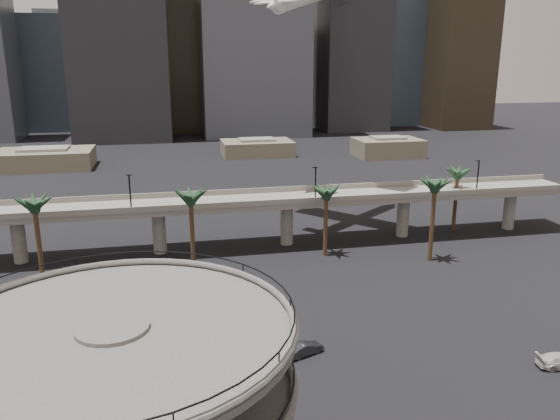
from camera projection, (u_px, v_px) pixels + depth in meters
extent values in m
cylinder|color=#504D4A|center=(118.00, 392.00, 33.49)|extent=(22.00, 22.00, 0.45)
torus|color=#504D4A|center=(117.00, 385.00, 33.37)|extent=(22.20, 22.20, 0.50)
torus|color=black|center=(116.00, 374.00, 33.16)|extent=(21.80, 21.80, 0.10)
cylinder|color=#504D4A|center=(113.00, 333.00, 32.44)|extent=(22.00, 22.00, 0.45)
torus|color=#504D4A|center=(112.00, 326.00, 32.31)|extent=(22.20, 22.20, 0.50)
torus|color=black|center=(111.00, 313.00, 32.10)|extent=(21.80, 21.80, 0.10)
cube|color=#68645C|center=(224.00, 204.00, 92.77)|extent=(130.00, 9.00, 0.90)
cube|color=#68645C|center=(227.00, 205.00, 88.28)|extent=(130.00, 0.30, 1.00)
cube|color=#68645C|center=(221.00, 192.00, 96.77)|extent=(130.00, 0.30, 1.00)
cylinder|color=#68645C|center=(19.00, 240.00, 87.22)|extent=(2.20, 2.20, 8.00)
cylinder|color=#68645C|center=(159.00, 231.00, 91.66)|extent=(2.20, 2.20, 8.00)
cylinder|color=#68645C|center=(287.00, 223.00, 96.09)|extent=(2.20, 2.20, 8.00)
cylinder|color=#68645C|center=(403.00, 216.00, 100.52)|extent=(2.20, 2.20, 8.00)
cylinder|color=#68645C|center=(509.00, 210.00, 104.96)|extent=(2.20, 2.20, 8.00)
cylinder|color=black|center=(130.00, 193.00, 85.05)|extent=(0.24, 0.24, 6.00)
cylinder|color=black|center=(315.00, 185.00, 91.09)|extent=(0.24, 0.24, 6.00)
cylinder|color=black|center=(478.00, 177.00, 97.14)|extent=(0.24, 0.24, 6.00)
cylinder|color=#4D3321|center=(192.00, 236.00, 81.69)|extent=(0.70, 0.70, 12.15)
ellipsoid|color=#19381F|center=(191.00, 194.00, 79.98)|extent=(4.40, 4.40, 2.00)
cylinder|color=#4D3321|center=(326.00, 224.00, 90.07)|extent=(0.70, 0.70, 10.80)
ellipsoid|color=#19381F|center=(326.00, 190.00, 88.54)|extent=(4.40, 4.40, 2.00)
cylinder|color=#4D3321|center=(432.00, 223.00, 87.40)|extent=(0.70, 0.70, 12.60)
ellipsoid|color=#19381F|center=(435.00, 183.00, 85.63)|extent=(4.40, 4.40, 2.00)
cylinder|color=#4D3321|center=(455.00, 202.00, 103.20)|extent=(0.70, 0.70, 11.25)
ellipsoid|color=#19381F|center=(458.00, 171.00, 101.61)|extent=(4.40, 4.40, 2.00)
cylinder|color=#4D3321|center=(39.00, 243.00, 79.20)|extent=(0.70, 0.70, 11.70)
ellipsoid|color=#19381F|center=(34.00, 202.00, 77.55)|extent=(4.40, 4.40, 2.00)
cube|color=#625A48|center=(45.00, 159.00, 165.27)|extent=(28.00, 18.00, 5.50)
cube|color=#68645C|center=(44.00, 149.00, 164.44)|extent=(14.00, 9.00, 0.80)
cube|color=#625A48|center=(257.00, 148.00, 188.27)|extent=(24.00, 16.00, 5.00)
cube|color=#68645C|center=(257.00, 140.00, 187.51)|extent=(12.00, 8.00, 0.80)
cube|color=#625A48|center=(388.00, 148.00, 185.48)|extent=(22.00, 15.00, 6.00)
cube|color=#68645C|center=(388.00, 138.00, 184.59)|extent=(11.00, 7.50, 0.80)
cube|color=#364654|center=(61.00, 74.00, 256.24)|extent=(30.00, 30.00, 51.54)
cube|color=#68645C|center=(55.00, 13.00, 249.14)|extent=(16.50, 16.50, 2.40)
cube|color=black|center=(190.00, 22.00, 243.52)|extent=(28.00, 26.00, 96.64)
cube|color=gray|center=(291.00, 79.00, 274.54)|extent=(24.00, 24.00, 45.10)
cube|color=#68645C|center=(291.00, 30.00, 268.28)|extent=(13.20, 13.20, 2.40)
cube|color=black|center=(353.00, 17.00, 248.09)|extent=(30.00, 28.00, 102.01)
cube|color=#364654|center=(390.00, 49.00, 275.94)|extent=(34.00, 30.00, 75.16)
cube|color=black|center=(459.00, 62.00, 259.09)|extent=(26.00, 26.00, 62.28)
cube|color=gray|center=(214.00, 83.00, 286.52)|extent=(22.00, 22.00, 40.80)
cube|color=#68645C|center=(213.00, 40.00, 280.83)|extent=(12.10, 12.10, 2.40)
cone|color=white|center=(273.00, 6.00, 89.25)|extent=(4.79, 4.68, 3.62)
cube|color=white|center=(279.00, 1.00, 90.30)|extent=(7.51, 8.34, 0.77)
cylinder|color=#29292E|center=(297.00, 3.00, 102.15)|extent=(4.34, 4.06, 2.72)
cylinder|color=#29292E|center=(343.00, 0.00, 96.25)|extent=(4.34, 4.06, 2.72)
imported|color=red|center=(168.00, 366.00, 56.71)|extent=(4.68, 3.27, 1.48)
imported|color=#232428|center=(305.00, 349.00, 60.28)|extent=(4.56, 2.98, 1.42)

